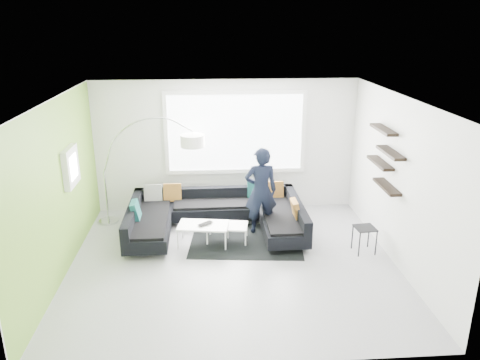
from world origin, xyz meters
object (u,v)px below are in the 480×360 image
at_px(sectional_sofa, 216,218).
at_px(arc_lamp, 104,172).
at_px(side_table, 364,240).
at_px(person, 261,191).
at_px(coffee_table, 215,233).
at_px(laptop, 207,225).

relative_size(sectional_sofa, arc_lamp, 1.53).
height_order(arc_lamp, side_table, arc_lamp).
distance_m(side_table, person, 2.09).
bearing_deg(side_table, coffee_table, 167.77).
height_order(coffee_table, laptop, laptop).
bearing_deg(arc_lamp, coffee_table, -20.20).
bearing_deg(coffee_table, side_table, -3.91).
relative_size(sectional_sofa, coffee_table, 2.83).
bearing_deg(arc_lamp, side_table, -12.71).
relative_size(coffee_table, person, 0.69).
distance_m(coffee_table, laptop, 0.27).
height_order(arc_lamp, laptop, arc_lamp).
relative_size(arc_lamp, laptop, 6.11).
relative_size(sectional_sofa, person, 1.95).
bearing_deg(coffee_table, sectional_sofa, 95.16).
relative_size(coffee_table, side_table, 2.47).
xyz_separation_m(coffee_table, side_table, (2.63, -0.57, 0.05)).
distance_m(arc_lamp, person, 3.14).
xyz_separation_m(sectional_sofa, laptop, (-0.18, -0.47, 0.08)).
xyz_separation_m(arc_lamp, laptop, (2.01, -1.15, -0.69)).
distance_m(coffee_table, person, 1.17).
relative_size(sectional_sofa, side_table, 6.99).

